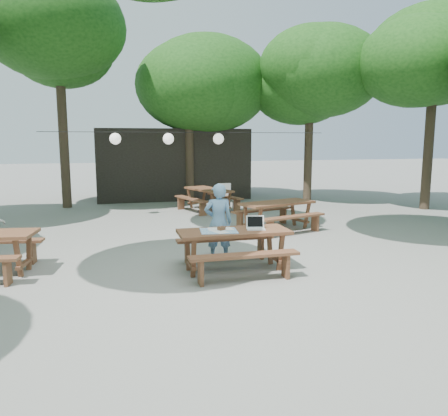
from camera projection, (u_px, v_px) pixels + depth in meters
ground at (224, 267)px, 8.20m from camera, size 80.00×80.00×0.00m
pavilion at (171, 163)px, 18.15m from camera, size 6.00×3.00×2.80m
main_picnic_table at (234, 250)px, 7.94m from camera, size 2.00×1.58×0.75m
picnic_table_ne at (277, 215)px, 11.53m from camera, size 2.29×2.08×0.75m
picnic_table_far_e at (208, 199)px, 14.66m from camera, size 2.09×2.29×0.75m
woman at (218, 222)px, 8.58m from camera, size 0.61×0.45×1.53m
plastic_chair at (226, 203)px, 14.79m from camera, size 0.44×0.44×0.90m
laptop at (255, 226)px, 7.98m from camera, size 0.38×0.32×0.24m
tabletop_clutter at (219, 230)px, 7.82m from camera, size 0.72×0.63×0.08m
paper_lanterns at (169, 139)px, 13.52m from camera, size 9.00×0.34×0.38m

